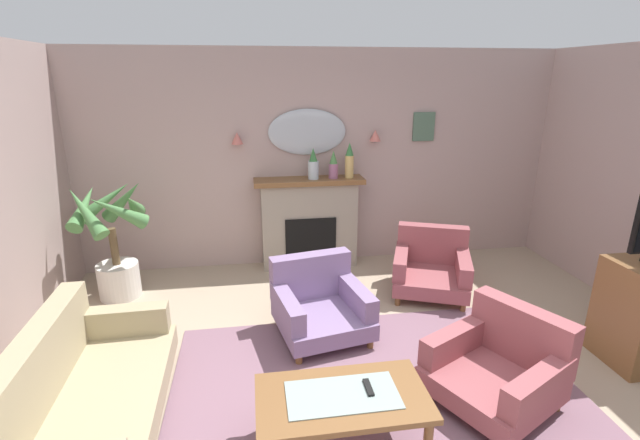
% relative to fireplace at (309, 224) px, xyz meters
% --- Properties ---
extents(floor, '(7.02, 6.97, 0.10)m').
position_rel_fireplace_xyz_m(floor, '(0.19, -2.81, -0.62)').
color(floor, tan).
rests_on(floor, ground).
extents(wall_back, '(7.02, 0.10, 2.70)m').
position_rel_fireplace_xyz_m(wall_back, '(0.19, 0.22, 0.78)').
color(wall_back, '#B29993').
rests_on(wall_back, ground).
extents(patterned_rug, '(3.20, 2.40, 0.01)m').
position_rel_fireplace_xyz_m(patterned_rug, '(0.19, -2.61, -0.56)').
color(patterned_rug, '#7F5B6B').
rests_on(patterned_rug, ground).
extents(fireplace, '(1.36, 0.36, 1.16)m').
position_rel_fireplace_xyz_m(fireplace, '(0.00, 0.00, 0.00)').
color(fireplace, gray).
rests_on(fireplace, ground).
extents(mantel_vase_right, '(0.13, 0.13, 0.38)m').
position_rel_fireplace_xyz_m(mantel_vase_right, '(0.05, -0.03, 0.76)').
color(mantel_vase_right, silver).
rests_on(mantel_vase_right, fireplace).
extents(mantel_vase_left, '(0.12, 0.12, 0.34)m').
position_rel_fireplace_xyz_m(mantel_vase_left, '(0.30, -0.03, 0.75)').
color(mantel_vase_left, '#9E6084').
rests_on(mantel_vase_left, fireplace).
extents(mantel_vase_centre, '(0.11, 0.11, 0.44)m').
position_rel_fireplace_xyz_m(mantel_vase_centre, '(0.50, -0.03, 0.80)').
color(mantel_vase_centre, tan).
rests_on(mantel_vase_centre, fireplace).
extents(wall_mirror, '(0.96, 0.06, 0.56)m').
position_rel_fireplace_xyz_m(wall_mirror, '(0.00, 0.14, 1.14)').
color(wall_mirror, '#B2BCC6').
extents(wall_sconce_left, '(0.14, 0.14, 0.14)m').
position_rel_fireplace_xyz_m(wall_sconce_left, '(-0.85, 0.09, 1.09)').
color(wall_sconce_left, '#D17066').
extents(wall_sconce_right, '(0.14, 0.14, 0.14)m').
position_rel_fireplace_xyz_m(wall_sconce_right, '(0.85, 0.09, 1.09)').
color(wall_sconce_right, '#D17066').
extents(framed_picture, '(0.28, 0.03, 0.36)m').
position_rel_fireplace_xyz_m(framed_picture, '(1.50, 0.15, 1.18)').
color(framed_picture, '#4C6B56').
extents(coffee_table, '(1.10, 0.60, 0.45)m').
position_rel_fireplace_xyz_m(coffee_table, '(-0.19, -3.06, -0.19)').
color(coffee_table, brown).
rests_on(coffee_table, ground).
extents(tv_remote, '(0.04, 0.16, 0.02)m').
position_rel_fireplace_xyz_m(tv_remote, '(-0.01, -3.03, -0.12)').
color(tv_remote, black).
rests_on(tv_remote, coffee_table).
extents(floral_couch, '(0.90, 1.74, 0.76)m').
position_rel_fireplace_xyz_m(floral_couch, '(-1.93, -2.60, -0.25)').
color(floral_couch, tan).
rests_on(floral_couch, ground).
extents(armchair_near_fireplace, '(1.09, 1.09, 0.71)m').
position_rel_fireplace_xyz_m(armchair_near_fireplace, '(1.09, -2.74, -0.27)').
color(armchair_near_fireplace, '#934C51').
rests_on(armchair_near_fireplace, ground).
extents(armchair_by_coffee_table, '(1.05, 1.06, 0.71)m').
position_rel_fireplace_xyz_m(armchair_by_coffee_table, '(1.28, -0.93, -0.27)').
color(armchair_by_coffee_table, '#934C51').
rests_on(armchair_by_coffee_table, ground).
extents(armchair_in_corner, '(0.95, 0.96, 0.71)m').
position_rel_fireplace_xyz_m(armchair_in_corner, '(-0.12, -1.59, -0.27)').
color(armchair_in_corner, gray).
rests_on(armchair_in_corner, ground).
extents(potted_plant_tall_palm, '(0.88, 0.88, 1.33)m').
position_rel_fireplace_xyz_m(potted_plant_tall_palm, '(-2.22, -0.52, 0.12)').
color(potted_plant_tall_palm, silver).
rests_on(potted_plant_tall_palm, ground).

